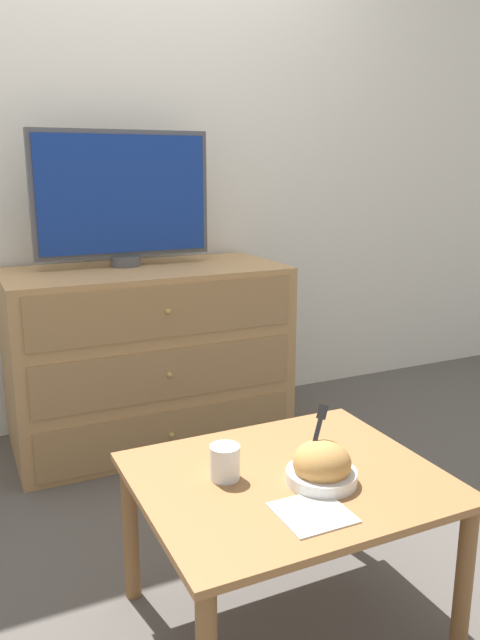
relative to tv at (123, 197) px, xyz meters
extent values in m
plane|color=#56514C|center=(-0.05, 0.22, -1.08)|extent=(12.00, 12.00, 0.00)
cube|color=white|center=(-0.05, 0.25, 0.22)|extent=(12.00, 0.05, 2.60)
cube|color=tan|center=(0.06, -0.09, -0.69)|extent=(1.17, 0.56, 0.78)
cube|color=#A1794C|center=(0.06, -0.37, -0.95)|extent=(1.08, 0.01, 0.21)
sphere|color=tan|center=(0.06, -0.38, -0.95)|extent=(0.02, 0.02, 0.02)
cube|color=#A1794C|center=(0.06, -0.37, -0.69)|extent=(1.08, 0.01, 0.21)
sphere|color=tan|center=(0.06, -0.38, -0.69)|extent=(0.02, 0.02, 0.02)
cube|color=#A1794C|center=(0.06, -0.37, -0.43)|extent=(1.08, 0.01, 0.21)
sphere|color=tan|center=(0.06, -0.38, -0.43)|extent=(0.02, 0.02, 0.02)
cylinder|color=#515156|center=(0.00, 0.00, -0.27)|extent=(0.13, 0.13, 0.04)
cube|color=#515156|center=(0.00, 0.00, 0.01)|extent=(0.76, 0.04, 0.53)
cube|color=navy|center=(0.00, -0.02, 0.01)|extent=(0.72, 0.01, 0.49)
cube|color=#9E6B3D|center=(0.03, -1.38, -0.65)|extent=(0.76, 0.64, 0.02)
cylinder|color=brown|center=(0.38, -1.67, -0.87)|extent=(0.04, 0.04, 0.42)
cylinder|color=brown|center=(-0.31, -1.10, -0.87)|extent=(0.04, 0.04, 0.42)
cylinder|color=brown|center=(0.38, -1.10, -0.87)|extent=(0.04, 0.04, 0.42)
cylinder|color=silver|center=(0.09, -1.45, -0.62)|extent=(0.18, 0.18, 0.03)
ellipsoid|color=tan|center=(0.09, -1.45, -0.59)|extent=(0.15, 0.15, 0.11)
cube|color=black|center=(0.08, -1.43, -0.54)|extent=(0.08, 0.06, 0.14)
cube|color=black|center=(0.12, -1.41, -0.47)|extent=(0.03, 0.03, 0.03)
cylinder|color=beige|center=(-0.12, -1.33, -0.61)|extent=(0.07, 0.07, 0.05)
cylinder|color=white|center=(-0.12, -1.33, -0.60)|extent=(0.08, 0.08, 0.09)
cube|color=silver|center=(0.00, -1.56, -0.64)|extent=(0.16, 0.16, 0.00)
camera|label=1|loc=(-0.69, -2.64, 0.13)|focal=35.00mm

